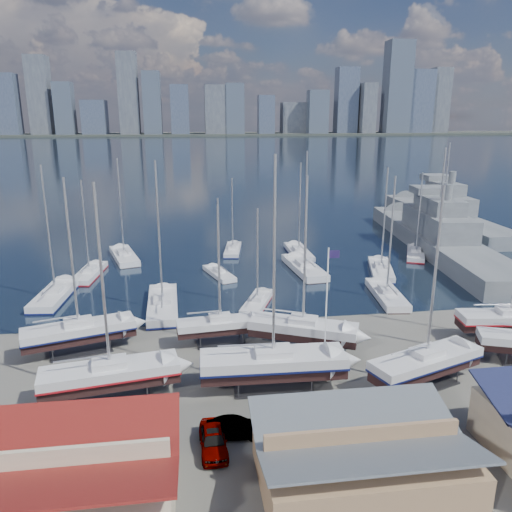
{
  "coord_description": "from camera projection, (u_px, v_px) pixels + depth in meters",
  "views": [
    {
      "loc": [
        -9.65,
        -50.18,
        21.53
      ],
      "look_at": [
        -1.64,
        8.0,
        5.08
      ],
      "focal_mm": 35.0,
      "sensor_mm": 36.0,
      "label": 1
    }
  ],
  "objects": [
    {
      "name": "sailboat_moored_1",
      "position": [
        90.0,
        274.0,
        69.62
      ],
      "size": [
        3.75,
        9.65,
        14.05
      ],
      "rotation": [
        0.0,
        0.0,
        1.45
      ],
      "color": "black",
      "rests_on": "water"
    },
    {
      "name": "sailboat_moored_0",
      "position": [
        56.0,
        296.0,
        61.16
      ],
      "size": [
        4.14,
        11.6,
        17.0
      ],
      "rotation": [
        0.0,
        0.0,
        1.49
      ],
      "color": "black",
      "rests_on": "water"
    },
    {
      "name": "car_d",
      "position": [
        385.0,
        431.0,
        34.17
      ],
      "size": [
        3.35,
        5.72,
        1.56
      ],
      "primitive_type": "imported",
      "rotation": [
        0.0,
        0.0,
        -0.23
      ],
      "color": "gray",
      "rests_on": "ground"
    },
    {
      "name": "sailboat_cradle_6",
      "position": [
        510.0,
        319.0,
        49.55
      ],
      "size": [
        10.32,
        3.89,
        16.27
      ],
      "rotation": [
        0.0,
        0.0,
        -0.11
      ],
      "color": "#2D2D33",
      "rests_on": "ground"
    },
    {
      "name": "sailboat_moored_2",
      "position": [
        124.0,
        257.0,
        77.88
      ],
      "size": [
        5.87,
        11.23,
        16.33
      ],
      "rotation": [
        0.0,
        0.0,
        1.85
      ],
      "color": "black",
      "rests_on": "water"
    },
    {
      "name": "naval_ship_east",
      "position": [
        437.0,
        240.0,
        83.5
      ],
      "size": [
        13.18,
        50.99,
        18.54
      ],
      "rotation": [
        0.0,
        0.0,
        1.47
      ],
      "color": "slate",
      "rests_on": "water"
    },
    {
      "name": "sailboat_moored_7",
      "position": [
        304.0,
        269.0,
        71.87
      ],
      "size": [
        4.51,
        12.11,
        17.87
      ],
      "rotation": [
        0.0,
        0.0,
        1.67
      ],
      "color": "black",
      "rests_on": "water"
    },
    {
      "name": "far_shore",
      "position": [
        194.0,
        134.0,
        588.84
      ],
      "size": [
        1400.0,
        80.0,
        2.2
      ],
      "primitive_type": "cube",
      "color": "#2D332D",
      "rests_on": "ground"
    },
    {
      "name": "sailboat_cradle_5",
      "position": [
        426.0,
        362.0,
        40.88
      ],
      "size": [
        10.69,
        6.28,
        16.64
      ],
      "rotation": [
        0.0,
        0.0,
        0.35
      ],
      "color": "#2D2D33",
      "rests_on": "ground"
    },
    {
      "name": "sailboat_moored_3",
      "position": [
        163.0,
        307.0,
        57.66
      ],
      "size": [
        3.72,
        12.05,
        17.87
      ],
      "rotation": [
        0.0,
        0.0,
        1.6
      ],
      "color": "black",
      "rests_on": "water"
    },
    {
      "name": "shed_red",
      "position": [
        44.0,
        482.0,
        27.15
      ],
      "size": [
        14.7,
        9.45,
        4.51
      ],
      "color": "#BFB293",
      "rests_on": "ground"
    },
    {
      "name": "naval_ship_west",
      "position": [
        442.0,
        215.0,
        103.92
      ],
      "size": [
        8.12,
        46.29,
        18.16
      ],
      "rotation": [
        0.0,
        0.0,
        1.55
      ],
      "color": "slate",
      "rests_on": "water"
    },
    {
      "name": "sailboat_moored_8",
      "position": [
        299.0,
        253.0,
        80.15
      ],
      "size": [
        3.02,
        10.38,
        15.46
      ],
      "rotation": [
        0.0,
        0.0,
        1.58
      ],
      "color": "black",
      "rests_on": "water"
    },
    {
      "name": "sailboat_cradle_4",
      "position": [
        303.0,
        329.0,
        47.26
      ],
      "size": [
        10.45,
        6.85,
        16.58
      ],
      "rotation": [
        0.0,
        0.0,
        -0.43
      ],
      "color": "#2D2D33",
      "rests_on": "ground"
    },
    {
      "name": "car_b",
      "position": [
        235.0,
        428.0,
        34.59
      ],
      "size": [
        4.2,
        1.72,
        1.35
      ],
      "primitive_type": "imported",
      "rotation": [
        0.0,
        0.0,
        1.5
      ],
      "color": "gray",
      "rests_on": "ground"
    },
    {
      "name": "sailboat_moored_10",
      "position": [
        381.0,
        271.0,
        71.19
      ],
      "size": [
        5.71,
        10.86,
        15.64
      ],
      "rotation": [
        0.0,
        0.0,
        1.29
      ],
      "color": "black",
      "rests_on": "water"
    },
    {
      "name": "ground",
      "position": [
        301.0,
        362.0,
        45.41
      ],
      "size": [
        1400.0,
        1400.0,
        0.0
      ],
      "primitive_type": "plane",
      "color": "#605E59",
      "rests_on": "ground"
    },
    {
      "name": "skyline",
      "position": [
        186.0,
        101.0,
        571.61
      ],
      "size": [
        639.14,
        43.8,
        107.69
      ],
      "color": "#475166",
      "rests_on": "far_shore"
    },
    {
      "name": "sailboat_cradle_2",
      "position": [
        220.0,
        325.0,
        48.58
      ],
      "size": [
        8.52,
        3.1,
        13.79
      ],
      "rotation": [
        0.0,
        0.0,
        0.09
      ],
      "color": "#2D2D33",
      "rests_on": "ground"
    },
    {
      "name": "sailboat_moored_4",
      "position": [
        219.0,
        274.0,
        69.64
      ],
      "size": [
        4.42,
        7.91,
        11.52
      ],
      "rotation": [
        0.0,
        0.0,
        1.89
      ],
      "color": "black",
      "rests_on": "water"
    },
    {
      "name": "shed_grey",
      "position": [
        361.0,
        456.0,
        29.57
      ],
      "size": [
        12.6,
        8.4,
        4.17
      ],
      "color": "#8C6B4C",
      "rests_on": "ground"
    },
    {
      "name": "car_c",
      "position": [
        427.0,
        422.0,
        35.13
      ],
      "size": [
        3.04,
        5.7,
        1.52
      ],
      "primitive_type": "imported",
      "rotation": [
        0.0,
        0.0,
        -0.1
      ],
      "color": "gray",
      "rests_on": "ground"
    },
    {
      "name": "sailboat_cradle_0",
      "position": [
        79.0,
        332.0,
        46.74
      ],
      "size": [
        10.64,
        5.74,
        16.52
      ],
      "rotation": [
        0.0,
        0.0,
        0.3
      ],
      "color": "#2D2D33",
      "rests_on": "ground"
    },
    {
      "name": "flagpole",
      "position": [
        327.0,
        303.0,
        41.94
      ],
      "size": [
        1.0,
        0.12,
        11.22
      ],
      "color": "white",
      "rests_on": "ground"
    },
    {
      "name": "sailboat_moored_9",
      "position": [
        387.0,
        296.0,
        61.17
      ],
      "size": [
        4.01,
        10.63,
        15.66
      ],
      "rotation": [
        0.0,
        0.0,
        1.46
      ],
      "color": "black",
      "rests_on": "water"
    },
    {
      "name": "sailboat_cradle_1",
      "position": [
        110.0,
        374.0,
        38.91
      ],
      "size": [
        11.0,
        4.7,
        17.13
      ],
      "rotation": [
        0.0,
        0.0,
        0.17
      ],
      "color": "#2D2D33",
      "rests_on": "ground"
    },
    {
      "name": "sailboat_moored_5",
      "position": [
        233.0,
        250.0,
        81.96
      ],
      "size": [
        3.74,
        8.79,
        12.74
      ],
      "rotation": [
        0.0,
        0.0,
        1.41
      ],
      "color": "black",
      "rests_on": "water"
    },
    {
      "name": "sailboat_moored_11",
      "position": [
        416.0,
        254.0,
        79.66
      ],
      "size": [
        6.26,
        9.53,
        13.9
      ],
      "rotation": [
        0.0,
        0.0,
        1.14
      ],
      "color": "black",
      "rests_on": "water"
    },
    {
      "name": "car_a",
      "position": [
        213.0,
        440.0,
        33.22
      ],
      "size": [
        1.93,
        4.49,
        1.51
      ],
      "primitive_type": "imported",
      "rotation": [
        0.0,
        0.0,
        0.03
      ],
      "color": "gray",
      "rests_on": "ground"
    },
    {
      "name": "water",
      "position": [
        200.0,
        149.0,
        341.16
      ],
      "size": [
        1400.0,
        600.0,
        0.4
      ],
      "primitive_type": "cube",
      "color": "#1A243C",
      "rests_on": "ground"
    },
    {
      "name": "sailboat_moored_6",
      "position": [
        257.0,
        303.0,
        58.88
      ],
      "size": [
        5.17,
        8.39,
        12.16
      ],
      "rotation": [
        0.0,
        0.0,
        1.19
      ],
      "color": "black",
      "rests_on": "water"
    },
    {
      "name": "sailboat_cradle_3",
      "position": [
        273.0,
        363.0,
        40.44
      ],
      "size": [
        11.96,
        3.67,
        18.94
      ],
      "rotation": [
        0.0,
        0.0,
        -0.03
      ],
      "color": "#2D2D33",
      "rests_on": "ground"
    }
  ]
}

